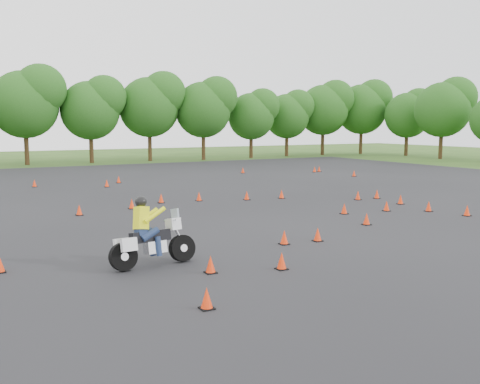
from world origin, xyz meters
name	(u,v)px	position (x,y,z in m)	size (l,w,h in m)	color
ground	(296,239)	(0.00, 0.00, 0.00)	(140.00, 140.00, 0.00)	#2D5119
asphalt_pad	(218,214)	(0.00, 6.00, 0.01)	(62.00, 62.00, 0.00)	black
treeline	(95,117)	(1.85, 35.15, 4.62)	(86.76, 32.35, 10.33)	#204E16
traffic_cones	(228,207)	(0.51, 6.09, 0.23)	(36.31, 33.20, 0.45)	#F6320A
rider_yellow	(154,232)	(-5.56, -1.13, 1.00)	(2.57, 0.79, 1.98)	yellow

